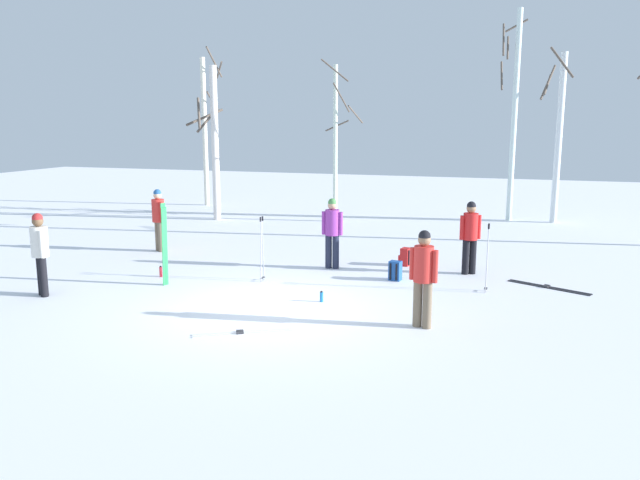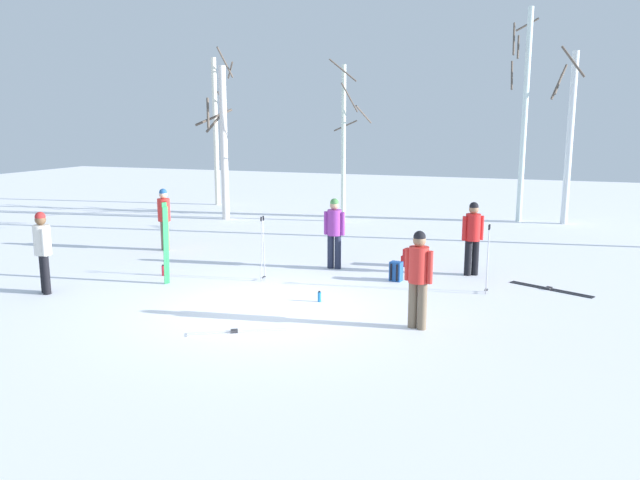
# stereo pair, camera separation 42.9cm
# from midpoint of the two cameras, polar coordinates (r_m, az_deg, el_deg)

# --- Properties ---
(ground_plane) EXTENTS (60.00, 60.00, 0.00)m
(ground_plane) POSITION_cam_midpoint_polar(r_m,az_deg,el_deg) (12.04, -5.74, -6.31)
(ground_plane) COLOR white
(person_0) EXTENTS (0.52, 0.34, 1.72)m
(person_0) POSITION_cam_midpoint_polar(r_m,az_deg,el_deg) (15.06, 0.31, 1.04)
(person_0) COLOR #1E2338
(person_0) RESTS_ON ground_plane
(person_1) EXTENTS (0.44, 0.35, 1.72)m
(person_1) POSITION_cam_midpoint_polar(r_m,az_deg,el_deg) (13.98, -24.98, -0.74)
(person_1) COLOR black
(person_1) RESTS_ON ground_plane
(person_2) EXTENTS (0.46, 0.34, 1.72)m
(person_2) POSITION_cam_midpoint_polar(r_m,az_deg,el_deg) (14.86, 12.74, 0.64)
(person_2) COLOR black
(person_2) RESTS_ON ground_plane
(person_3) EXTENTS (0.50, 0.34, 1.72)m
(person_3) POSITION_cam_midpoint_polar(r_m,az_deg,el_deg) (10.83, 8.29, -2.94)
(person_3) COLOR #72604C
(person_3) RESTS_ON ground_plane
(person_4) EXTENTS (0.45, 0.34, 1.72)m
(person_4) POSITION_cam_midpoint_polar(r_m,az_deg,el_deg) (17.70, -15.19, 2.13)
(person_4) COLOR #72604C
(person_4) RESTS_ON ground_plane
(ski_pair_planted_0) EXTENTS (0.08, 0.16, 1.81)m
(ski_pair_planted_0) POSITION_cam_midpoint_polar(r_m,az_deg,el_deg) (13.99, -14.84, -0.42)
(ski_pair_planted_0) COLOR green
(ski_pair_planted_0) RESTS_ON ground_plane
(ski_pair_lying_0) EXTENTS (1.71, 0.91, 0.05)m
(ski_pair_lying_0) POSITION_cam_midpoint_polar(r_m,az_deg,el_deg) (14.30, 19.29, -4.08)
(ski_pair_lying_0) COLOR black
(ski_pair_lying_0) RESTS_ON ground_plane
(ski_pair_lying_1) EXTENTS (1.55, 0.96, 0.05)m
(ski_pair_lying_1) POSITION_cam_midpoint_polar(r_m,az_deg,el_deg) (10.78, -8.21, -8.39)
(ski_pair_lying_1) COLOR white
(ski_pair_lying_1) RESTS_ON ground_plane
(ski_poles_0) EXTENTS (0.07, 0.22, 1.46)m
(ski_poles_0) POSITION_cam_midpoint_polar(r_m,az_deg,el_deg) (13.98, -6.19, -0.63)
(ski_poles_0) COLOR #B2B2BC
(ski_poles_0) RESTS_ON ground_plane
(ski_poles_1) EXTENTS (0.07, 0.20, 1.45)m
(ski_poles_1) POSITION_cam_midpoint_polar(r_m,az_deg,el_deg) (13.41, 14.14, -1.41)
(ski_poles_1) COLOR #B2B2BC
(ski_poles_1) RESTS_ON ground_plane
(backpack_0) EXTENTS (0.32, 0.30, 0.44)m
(backpack_0) POSITION_cam_midpoint_polar(r_m,az_deg,el_deg) (15.62, 7.01, -1.55)
(backpack_0) COLOR red
(backpack_0) RESTS_ON ground_plane
(backpack_1) EXTENTS (0.29, 0.32, 0.44)m
(backpack_1) POSITION_cam_midpoint_polar(r_m,az_deg,el_deg) (14.15, 6.03, -2.82)
(backpack_1) COLOR #1E4C99
(backpack_1) RESTS_ON ground_plane
(water_bottle_0) EXTENTS (0.07, 0.07, 0.22)m
(water_bottle_0) POSITION_cam_midpoint_polar(r_m,az_deg,el_deg) (12.44, -0.85, -5.20)
(water_bottle_0) COLOR #1E72BF
(water_bottle_0) RESTS_ON ground_plane
(water_bottle_1) EXTENTS (0.07, 0.07, 0.26)m
(water_bottle_1) POSITION_cam_midpoint_polar(r_m,az_deg,el_deg) (14.91, -15.12, -2.81)
(water_bottle_1) COLOR red
(water_bottle_1) RESTS_ON ground_plane
(birch_tree_0) EXTENTS (1.10, 1.61, 6.46)m
(birch_tree_0) POSITION_cam_midpoint_polar(r_m,az_deg,el_deg) (26.99, -10.85, 9.96)
(birch_tree_0) COLOR silver
(birch_tree_0) RESTS_ON ground_plane
(birch_tree_1) EXTENTS (1.19, 1.82, 5.44)m
(birch_tree_1) POSITION_cam_midpoint_polar(r_m,az_deg,el_deg) (22.89, -10.18, 8.81)
(birch_tree_1) COLOR silver
(birch_tree_1) RESTS_ON ground_plane
(birch_tree_2) EXTENTS (1.30, 1.50, 5.59)m
(birch_tree_2) POSITION_cam_midpoint_polar(r_m,az_deg,el_deg) (22.10, 0.92, 9.05)
(birch_tree_2) COLOR silver
(birch_tree_2) RESTS_ON ground_plane
(birch_tree_3) EXTENTS (0.87, 1.07, 7.33)m
(birch_tree_3) POSITION_cam_midpoint_polar(r_m,az_deg,el_deg) (23.29, 16.73, 11.10)
(birch_tree_3) COLOR silver
(birch_tree_3) RESTS_ON ground_plane
(birch_tree_4) EXTENTS (1.06, 1.21, 5.98)m
(birch_tree_4) POSITION_cam_midpoint_polar(r_m,az_deg,el_deg) (23.29, 20.40, 9.02)
(birch_tree_4) COLOR silver
(birch_tree_4) RESTS_ON ground_plane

